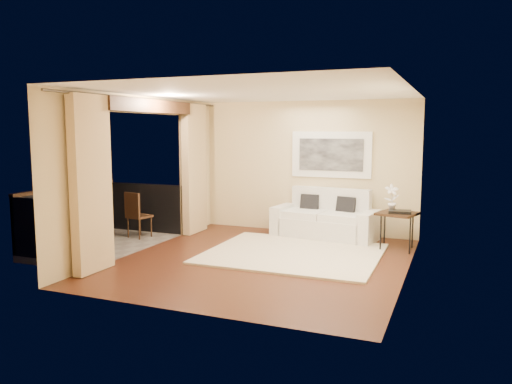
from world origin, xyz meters
The scene contains 18 objects.
floor centered at (0.00, 0.00, 0.00)m, with size 5.00×5.00×0.00m, color #4C2516.
room_shell centered at (-2.13, 0.00, 2.52)m, with size 5.00×6.40×5.00m.
balcony centered at (-3.31, 0.00, 0.18)m, with size 1.81×2.60×1.17m.
curtains centered at (-2.11, 0.00, 1.34)m, with size 0.16×4.80×2.64m.
artwork centered at (0.51, 2.46, 1.62)m, with size 1.62×0.07×0.92m.
rug centered at (0.34, 0.56, 0.02)m, with size 2.87×2.50×0.04m, color beige.
sofa centered at (0.51, 2.09, 0.34)m, with size 2.09×1.09×0.96m.
side_table centered at (1.93, 1.58, 0.61)m, with size 0.76×0.76×0.67m.
tray centered at (1.97, 1.51, 0.70)m, with size 0.38×0.28×0.05m, color black.
orchid centered at (1.81, 1.73, 0.91)m, with size 0.25×0.17×0.48m, color white.
bistro_table centered at (-3.67, -0.05, 0.74)m, with size 0.89×0.89×0.82m.
balcony_chair_far centered at (-2.92, 0.64, 0.52)m, with size 0.46×0.47×0.91m.
balcony_chair_near centered at (-3.56, -0.90, 0.57)m, with size 0.53×0.53×0.98m.
ice_bucket centered at (-3.84, 0.05, 0.92)m, with size 0.18×0.18×0.20m, color white.
candle centered at (-3.61, 0.11, 0.86)m, with size 0.06×0.06×0.07m, color red.
vase centered at (-3.72, -0.20, 0.91)m, with size 0.04×0.04×0.18m, color silver.
glass_a centered at (-3.58, -0.09, 0.88)m, with size 0.06×0.06×0.12m, color white.
glass_b centered at (-3.49, -0.02, 0.88)m, with size 0.06×0.06×0.12m, color silver.
Camera 1 is at (2.88, -7.38, 2.12)m, focal length 35.00 mm.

